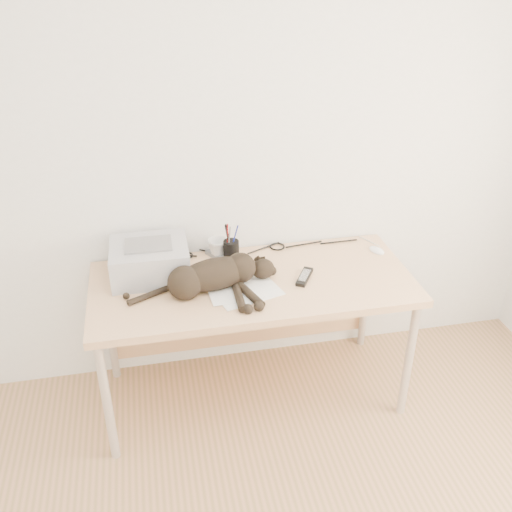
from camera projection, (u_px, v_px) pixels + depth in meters
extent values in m
plane|color=white|center=(238.00, 149.00, 2.87)|extent=(3.50, 0.00, 3.50)
cube|color=#D8AA7E|center=(253.00, 284.00, 2.84)|extent=(1.60, 0.70, 0.04)
cylinder|color=silver|center=(107.00, 403.00, 2.64)|extent=(0.04, 0.04, 0.70)
cylinder|color=silver|center=(409.00, 360.00, 2.90)|extent=(0.04, 0.04, 0.70)
cylinder|color=silver|center=(109.00, 327.00, 3.15)|extent=(0.04, 0.04, 0.70)
cylinder|color=silver|center=(366.00, 297.00, 3.41)|extent=(0.04, 0.04, 0.70)
cube|color=#D8AA7E|center=(242.00, 301.00, 3.28)|extent=(1.48, 0.02, 0.60)
cube|color=#A9A9AE|center=(150.00, 260.00, 2.84)|extent=(0.38, 0.33, 0.17)
cube|color=black|center=(150.00, 259.00, 2.83)|extent=(0.32, 0.02, 0.10)
cube|color=slate|center=(148.00, 244.00, 2.79)|extent=(0.23, 0.16, 0.01)
cube|color=white|center=(247.00, 291.00, 2.75)|extent=(0.36, 0.29, 0.00)
cube|color=white|center=(240.00, 289.00, 2.76)|extent=(0.32, 0.24, 0.00)
ellipsoid|color=black|center=(215.00, 274.00, 2.74)|extent=(0.40, 0.23, 0.16)
sphere|color=black|center=(185.00, 283.00, 2.68)|extent=(0.17, 0.17, 0.17)
ellipsoid|color=black|center=(263.00, 269.00, 2.82)|extent=(0.13, 0.13, 0.10)
cone|color=black|center=(258.00, 258.00, 2.84)|extent=(0.05, 0.06, 0.05)
cone|color=black|center=(264.00, 258.00, 2.85)|extent=(0.05, 0.06, 0.05)
cylinder|color=black|center=(239.00, 297.00, 2.67)|extent=(0.08, 0.22, 0.04)
cylinder|color=black|center=(250.00, 294.00, 2.69)|extent=(0.08, 0.22, 0.04)
cylinder|color=black|center=(151.00, 294.00, 2.70)|extent=(0.24, 0.08, 0.03)
imported|color=white|center=(218.00, 248.00, 3.03)|extent=(0.15, 0.15, 0.10)
cylinder|color=black|center=(231.00, 251.00, 2.99)|extent=(0.08, 0.08, 0.11)
cylinder|color=#990C0C|center=(229.00, 238.00, 2.95)|extent=(0.01, 0.01, 0.15)
cylinder|color=navy|center=(233.00, 237.00, 2.96)|extent=(0.01, 0.01, 0.15)
cylinder|color=black|center=(231.00, 239.00, 2.94)|extent=(0.01, 0.01, 0.15)
cube|color=slate|center=(220.00, 257.00, 3.02)|extent=(0.15, 0.19, 0.02)
cube|color=black|center=(304.00, 277.00, 2.85)|extent=(0.13, 0.17, 0.02)
ellipsoid|color=white|center=(377.00, 249.00, 3.09)|extent=(0.09, 0.12, 0.03)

